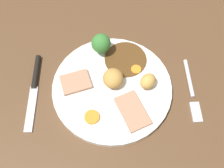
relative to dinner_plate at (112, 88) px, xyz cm
name	(u,v)px	position (x,y,z in cm)	size (l,w,h in cm)	color
dining_table	(106,102)	(1.22, 2.39, -2.50)	(120.00, 84.00, 3.60)	brown
dinner_plate	(112,88)	(0.00, 0.00, 0.00)	(26.25, 26.25, 1.40)	white
gravy_pool	(126,59)	(-3.01, -7.04, 0.85)	(9.70, 9.70, 0.30)	#563819
meat_slice_main	(133,111)	(-4.34, 5.96, 1.10)	(8.26, 4.76, 0.80)	tan
meat_slice_under	(76,82)	(7.97, -0.66, 1.10)	(6.31, 4.92, 0.80)	tan
roast_potato_left	(148,81)	(-7.70, -0.49, 2.30)	(3.80, 3.08, 3.19)	tan
roast_potato_right	(113,78)	(-0.21, -0.96, 2.54)	(4.45, 4.68, 3.68)	#BC8C42
carrot_coin_front	(136,70)	(-5.36, -4.21, 0.96)	(2.28, 2.28, 0.51)	orange
carrot_coin_back	(92,117)	(3.99, 7.37, 0.96)	(3.14, 3.14, 0.52)	orange
broccoli_floret	(101,43)	(2.62, -9.25, 3.76)	(4.44, 4.44, 5.34)	#8CB766
fork	(192,92)	(-17.61, 0.51, -0.31)	(2.38, 15.31, 0.90)	silver
knife	(34,85)	(17.37, -0.57, -0.25)	(1.98, 18.53, 1.20)	black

